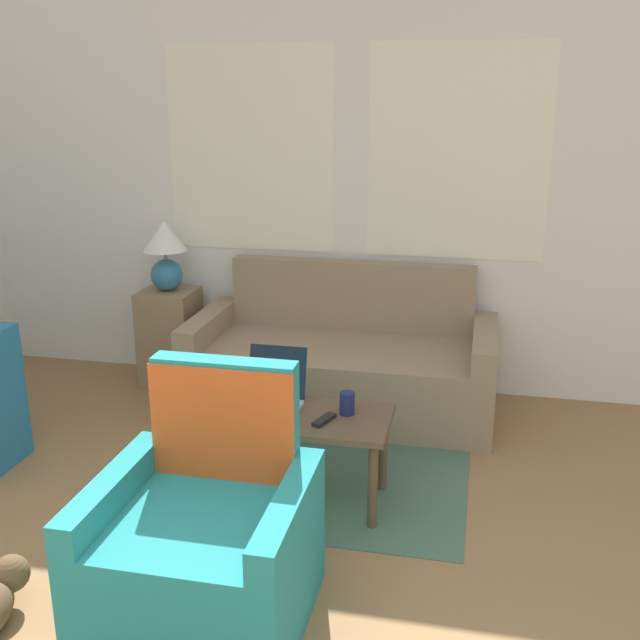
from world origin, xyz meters
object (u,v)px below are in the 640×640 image
couch (343,366)px  tv_remote (324,420)px  armchair (207,546)px  laptop (272,395)px  table_lamp (165,250)px  cup_navy (347,403)px  coffee_table (293,425)px

couch → tv_remote: 1.24m
armchair → laptop: 0.97m
armchair → table_lamp: bearing=116.2°
cup_navy → table_lamp: bearing=138.7°
couch → laptop: 1.14m
armchair → laptop: armchair is taller
table_lamp → coffee_table: bearing=-47.9°
armchair → laptop: size_ratio=2.84×
couch → cup_navy: bearing=-78.5°
laptop → cup_navy: bearing=-1.4°
laptop → cup_navy: 0.37m
coffee_table → couch: bearing=88.8°
armchair → coffee_table: (0.11, 0.88, 0.10)m
armchair → coffee_table: size_ratio=1.01×
coffee_table → tv_remote: 0.19m
couch → coffee_table: 1.17m
table_lamp → cup_navy: (1.44, -1.27, -0.42)m
armchair → laptop: (-0.01, 0.94, 0.22)m
couch → cup_navy: couch is taller
table_lamp → laptop: size_ratio=1.42×
laptop → tv_remote: (0.28, -0.12, -0.05)m
couch → table_lamp: 1.39m
table_lamp → armchair: bearing=-63.8°
coffee_table → laptop: (-0.12, 0.06, 0.12)m
couch → tv_remote: size_ratio=11.86×
cup_navy → armchair: bearing=-111.1°
table_lamp → couch: bearing=-7.2°
table_lamp → laptop: 1.70m
coffee_table → tv_remote: tv_remote is taller
cup_navy → tv_remote: cup_navy is taller
couch → cup_navy: 1.16m
cup_navy → tv_remote: (-0.09, -0.11, -0.04)m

